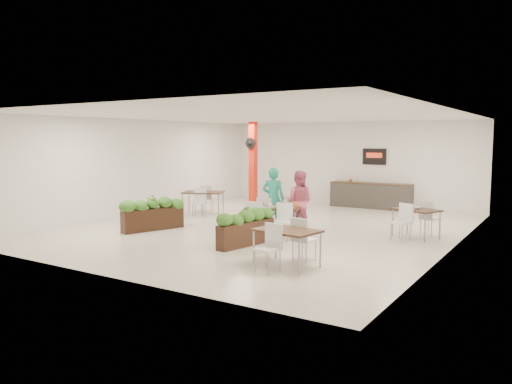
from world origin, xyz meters
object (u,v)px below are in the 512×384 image
(main_table, at_px, (273,211))
(planter_right, at_px, (246,225))
(planter_left, at_px, (153,212))
(red_column, at_px, (253,163))
(side_table_b, at_px, (416,214))
(diner_man, at_px, (273,199))
(service_counter, at_px, (371,195))
(side_table_a, at_px, (203,195))
(diner_woman, at_px, (299,202))
(side_table_c, at_px, (287,235))

(main_table, height_order, planter_right, planter_right)
(planter_left, bearing_deg, red_column, 94.04)
(side_table_b, bearing_deg, diner_man, -143.15)
(red_column, distance_m, planter_right, 7.28)
(red_column, height_order, main_table, red_column)
(main_table, relative_size, planter_right, 1.04)
(service_counter, distance_m, side_table_a, 6.22)
(planter_right, bearing_deg, red_column, 121.47)
(diner_woman, bearing_deg, side_table_a, -32.88)
(main_table, height_order, diner_man, diner_man)
(diner_man, height_order, planter_left, diner_man)
(side_table_b, bearing_deg, side_table_c, -85.64)
(main_table, relative_size, side_table_a, 1.14)
(red_column, distance_m, service_counter, 4.56)
(red_column, relative_size, side_table_b, 1.93)
(red_column, height_order, side_table_c, red_column)
(diner_man, xyz_separation_m, side_table_b, (3.70, 0.99, -0.26))
(diner_man, bearing_deg, planter_left, 18.66)
(planter_left, relative_size, side_table_c, 1.12)
(main_table, distance_m, side_table_a, 4.52)
(main_table, relative_size, diner_woman, 1.11)
(planter_left, xyz_separation_m, planter_right, (3.34, -0.32, -0.02))
(side_table_c, bearing_deg, service_counter, 108.10)
(planter_right, xyz_separation_m, side_table_b, (3.17, 3.18, 0.13))
(red_column, xyz_separation_m, side_table_c, (5.53, -7.34, -1.01))
(side_table_a, bearing_deg, planter_left, -100.38)
(side_table_a, bearing_deg, side_table_b, -27.77)
(side_table_c, bearing_deg, diner_man, 132.87)
(service_counter, relative_size, side_table_a, 1.82)
(diner_man, height_order, side_table_b, diner_man)
(red_column, xyz_separation_m, planter_left, (0.41, -5.82, -1.13))
(service_counter, xyz_separation_m, side_table_a, (-4.41, -4.39, 0.15))
(diner_woman, relative_size, planter_left, 0.91)
(service_counter, bearing_deg, side_table_a, -135.15)
(diner_woman, height_order, planter_right, diner_woman)
(service_counter, distance_m, main_table, 6.47)
(planter_left, bearing_deg, diner_man, 33.81)
(service_counter, xyz_separation_m, diner_man, (-0.78, -5.80, 0.39))
(planter_left, bearing_deg, side_table_b, 23.75)
(service_counter, xyz_separation_m, planter_right, (-0.24, -8.00, -0.00))
(diner_man, bearing_deg, main_table, 105.66)
(main_table, distance_m, diner_man, 0.80)
(planter_left, bearing_deg, planter_right, -5.38)
(planter_right, relative_size, side_table_c, 1.09)
(red_column, bearing_deg, side_table_c, -53.01)
(main_table, distance_m, side_table_b, 3.70)
(red_column, bearing_deg, side_table_b, -23.11)
(side_table_c, bearing_deg, planter_left, 172.09)
(service_counter, distance_m, planter_right, 8.00)
(main_table, bearing_deg, side_table_c, -55.00)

